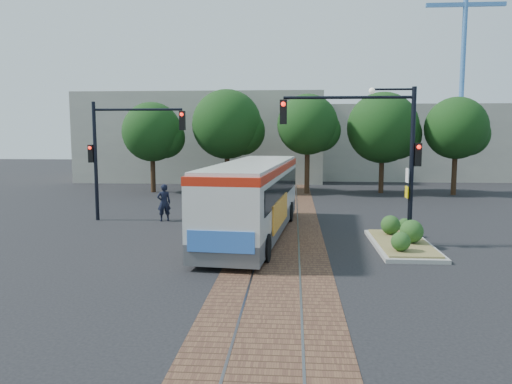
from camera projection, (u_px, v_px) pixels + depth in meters
The scene contains 11 objects.
ground at pixel (281, 239), 20.94m from camera, with size 120.00×120.00×0.00m, color black.
trackbed at pixel (283, 222), 24.89m from camera, with size 3.60×40.00×0.02m.
tree_row at pixel (303, 127), 36.52m from camera, with size 26.40×5.60×7.67m.
warehouses at pixel (283, 139), 48.98m from camera, with size 40.00×13.00×8.00m.
crane at pixel (463, 70), 51.95m from camera, with size 8.00×0.50×18.00m.
city_bus at pixel (254, 195), 21.52m from camera, with size 3.66×12.15×3.20m.
traffic_island at pixel (402, 238), 19.65m from camera, with size 2.20×5.20×1.13m.
signal_pole_main at pixel (380, 141), 19.35m from camera, with size 5.49×0.46×6.00m.
signal_pole_left at pixel (117, 145), 25.06m from camera, with size 4.99×0.34×6.00m.
officer at pixel (164, 203), 25.18m from camera, with size 0.69×0.45×1.89m, color black.
parked_car at pixel (230, 190), 33.68m from camera, with size 1.65×4.06×1.18m, color black.
Camera 1 is at (0.52, -20.57, 4.48)m, focal length 35.00 mm.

